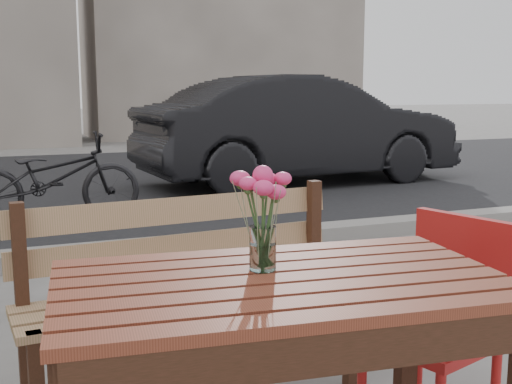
% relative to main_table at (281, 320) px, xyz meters
% --- Properties ---
extents(street, '(30.00, 8.12, 0.12)m').
position_rel_main_table_xyz_m(street, '(-0.08, 5.17, -0.59)').
color(street, black).
rests_on(street, ground).
extents(main_table, '(1.27, 0.83, 0.74)m').
position_rel_main_table_xyz_m(main_table, '(0.00, 0.00, 0.00)').
color(main_table, maroon).
rests_on(main_table, ground).
extents(main_bench, '(1.40, 0.51, 0.85)m').
position_rel_main_table_xyz_m(main_bench, '(-0.01, 0.89, -0.10)').
color(main_bench, '#96784D').
rests_on(main_bench, ground).
extents(red_chair, '(0.49, 0.49, 0.80)m').
position_rel_main_table_xyz_m(red_chair, '(0.72, 0.22, -0.15)').
color(red_chair, red).
rests_on(red_chair, ground).
extents(main_vase, '(0.16, 0.16, 0.29)m').
position_rel_main_table_xyz_m(main_vase, '(-0.02, 0.08, 0.30)').
color(main_vase, white).
rests_on(main_vase, main_table).
extents(parked_car, '(4.37, 1.81, 1.41)m').
position_rel_main_table_xyz_m(parked_car, '(2.99, 6.14, 0.08)').
color(parked_car, black).
rests_on(parked_car, ground).
extents(bicycle, '(1.60, 0.57, 0.84)m').
position_rel_main_table_xyz_m(bicycle, '(-0.26, 4.66, -0.20)').
color(bicycle, black).
rests_on(bicycle, ground).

